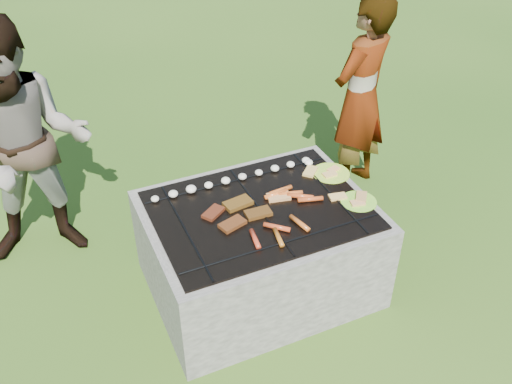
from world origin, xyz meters
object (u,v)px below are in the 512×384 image
(fire_pit, at_px, (259,252))
(cook, at_px, (360,97))
(bystander, at_px, (28,148))
(plate_far, at_px, (331,174))
(plate_near, at_px, (359,201))

(fire_pit, xyz_separation_m, cook, (1.13, 0.74, 0.47))
(fire_pit, height_order, bystander, bystander)
(plate_far, relative_size, cook, 0.19)
(plate_far, relative_size, plate_near, 1.28)
(plate_near, bearing_deg, cook, 57.69)
(cook, bearing_deg, bystander, -26.54)
(plate_far, distance_m, plate_near, 0.32)
(plate_near, distance_m, cook, 1.08)
(plate_far, xyz_separation_m, cook, (0.57, 0.58, 0.14))
(fire_pit, bearing_deg, plate_far, 15.03)
(fire_pit, height_order, plate_far, plate_far)
(fire_pit, relative_size, plate_near, 5.92)
(fire_pit, height_order, plate_near, plate_near)
(plate_near, bearing_deg, fire_pit, 163.20)
(plate_far, xyz_separation_m, bystander, (-1.70, 0.74, 0.20))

